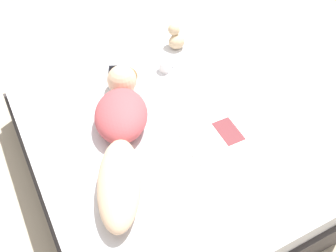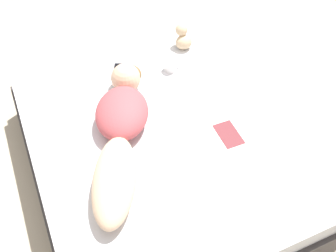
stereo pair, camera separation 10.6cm
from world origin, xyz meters
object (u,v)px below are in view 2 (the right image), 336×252
(coffee_mug, at_px, (171,65))
(person, at_px, (120,128))
(cell_phone, at_px, (119,69))
(open_magazine, at_px, (215,139))

(coffee_mug, bearing_deg, person, -139.64)
(person, xyz_separation_m, cell_phone, (0.20, 0.63, -0.09))
(person, distance_m, open_magazine, 0.61)
(person, xyz_separation_m, coffee_mug, (0.56, 0.47, -0.05))
(person, relative_size, cell_phone, 8.22)
(open_magazine, height_order, cell_phone, same)
(coffee_mug, height_order, cell_phone, coffee_mug)
(person, distance_m, coffee_mug, 0.73)
(open_magazine, bearing_deg, cell_phone, 112.21)
(person, height_order, cell_phone, person)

